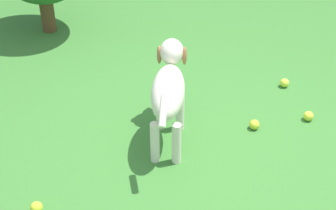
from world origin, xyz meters
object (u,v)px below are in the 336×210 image
object	(u,v)px
tennis_ball_0	(255,125)
tennis_ball_2	(308,116)
dog	(169,89)
tennis_ball_3	(284,83)
tennis_ball_1	(36,207)

from	to	relation	value
tennis_ball_0	tennis_ball_2	bearing A→B (deg)	65.20
dog	tennis_ball_0	xyz separation A→B (m)	(0.28, 0.50, -0.35)
tennis_ball_2	tennis_ball_3	distance (m)	0.43
dog	tennis_ball_1	xyz separation A→B (m)	(0.03, -0.95, -0.35)
tennis_ball_2	tennis_ball_0	bearing A→B (deg)	-114.80
dog	tennis_ball_2	bearing A→B (deg)	-73.21
dog	tennis_ball_3	world-z (taller)	dog
dog	tennis_ball_2	world-z (taller)	dog
tennis_ball_0	tennis_ball_3	xyz separation A→B (m)	(-0.21, 0.56, 0.00)
tennis_ball_1	tennis_ball_2	distance (m)	1.84
tennis_ball_1	dog	bearing A→B (deg)	92.05
tennis_ball_0	tennis_ball_3	bearing A→B (deg)	110.74
tennis_ball_0	tennis_ball_3	world-z (taller)	same
dog	tennis_ball_2	xyz separation A→B (m)	(0.44, 0.85, -0.35)
tennis_ball_0	tennis_ball_1	size ratio (longest dim) A/B	1.00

